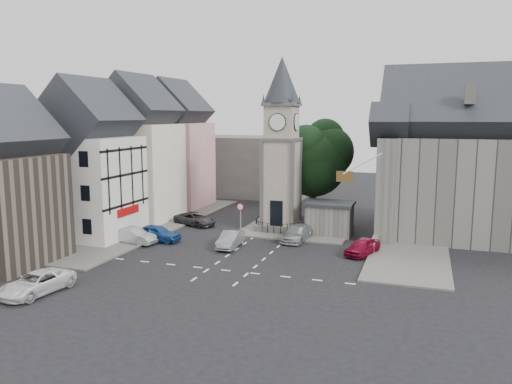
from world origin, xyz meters
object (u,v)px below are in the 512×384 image
(clock_tower, at_px, (281,145))
(stone_shelter, at_px, (330,218))
(pedestrian, at_px, (387,230))
(car_west_blue, at_px, (157,233))
(car_east_red, at_px, (363,247))

(clock_tower, distance_m, stone_shelter, 8.15)
(stone_shelter, bearing_deg, pedestrian, 1.60)
(clock_tower, height_order, stone_shelter, clock_tower)
(clock_tower, relative_size, pedestrian, 9.67)
(car_west_blue, relative_size, car_east_red, 1.11)
(pedestrian, bearing_deg, clock_tower, -27.06)
(stone_shelter, relative_size, car_east_red, 1.11)
(car_east_red, relative_size, pedestrian, 2.31)
(car_east_red, xyz_separation_m, pedestrian, (1.43, 5.92, 0.18))
(car_west_blue, xyz_separation_m, pedestrian, (19.00, 7.39, 0.11))
(pedestrian, bearing_deg, car_west_blue, -3.80)
(clock_tower, bearing_deg, pedestrian, -2.01)
(pedestrian, bearing_deg, car_east_red, 51.33)
(car_west_blue, bearing_deg, clock_tower, -50.81)
(pedestrian, bearing_deg, stone_shelter, -23.45)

